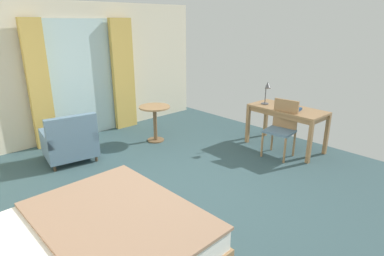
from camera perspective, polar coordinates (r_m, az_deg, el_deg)
ground at (r=4.53m, az=-2.03°, el=-11.71°), size 6.22×6.80×0.10m
wall_back at (r=6.67m, az=-20.53°, el=9.41°), size 5.82×0.12×2.60m
balcony_glass_door at (r=6.67m, az=-19.03°, el=8.22°), size 1.28×0.02×2.28m
curtain_panel_left at (r=6.28m, az=-25.77°, el=6.85°), size 0.37×0.10×2.30m
curtain_panel_right at (r=6.98m, az=-12.24°, el=9.29°), size 0.49×0.10×2.30m
bed at (r=3.20m, az=-19.35°, el=-20.64°), size 2.04×1.85×0.99m
writing_desk at (r=5.95m, az=16.69°, el=2.61°), size 0.67×1.35×0.76m
desk_chair at (r=5.64m, az=15.85°, el=0.48°), size 0.46×0.50×0.97m
desk_lamp at (r=5.93m, az=13.36°, el=6.88°), size 0.24×0.24×0.47m
closed_book at (r=5.81m, az=17.48°, el=3.29°), size 0.30×0.32×0.04m
armchair_by_window at (r=5.63m, az=-21.04°, el=-2.44°), size 0.89×0.84×0.84m
round_cafe_table at (r=6.14m, az=-6.69°, el=2.19°), size 0.59×0.59×0.70m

